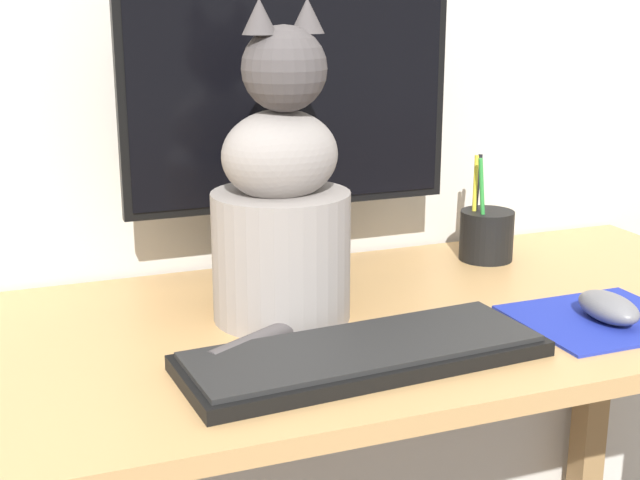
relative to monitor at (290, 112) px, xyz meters
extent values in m
cube|color=tan|center=(0.00, -0.19, -0.27)|extent=(1.35, 0.58, 0.02)
cube|color=olive|center=(0.64, 0.06, -0.63)|extent=(0.05, 0.05, 0.69)
cylinder|color=black|center=(0.00, 0.00, -0.25)|extent=(0.17, 0.17, 0.01)
cylinder|color=black|center=(0.00, 0.00, -0.19)|extent=(0.04, 0.04, 0.11)
cube|color=black|center=(0.00, 0.00, 0.03)|extent=(0.50, 0.02, 0.34)
cube|color=black|center=(0.00, -0.01, 0.03)|extent=(0.48, 0.00, 0.31)
cube|color=black|center=(-0.03, -0.34, -0.25)|extent=(0.45, 0.19, 0.02)
cube|color=black|center=(-0.03, -0.34, -0.24)|extent=(0.43, 0.17, 0.01)
cube|color=#1E2D9E|center=(0.33, -0.32, -0.25)|extent=(0.22, 0.19, 0.00)
ellipsoid|color=slate|center=(0.33, -0.33, -0.23)|extent=(0.06, 0.10, 0.04)
cylinder|color=gray|center=(-0.07, -0.15, -0.17)|extent=(0.21, 0.21, 0.17)
ellipsoid|color=gray|center=(-0.07, -0.15, -0.03)|extent=(0.18, 0.16, 0.12)
sphere|color=#474242|center=(-0.06, -0.17, 0.08)|extent=(0.13, 0.13, 0.11)
cone|color=#474242|center=(-0.10, -0.17, 0.14)|extent=(0.05, 0.05, 0.04)
cone|color=#474242|center=(-0.03, -0.16, 0.14)|extent=(0.05, 0.05, 0.04)
cylinder|color=#474242|center=(-0.10, -0.24, -0.24)|extent=(0.22, 0.14, 0.03)
cylinder|color=black|center=(0.34, -0.02, -0.22)|extent=(0.09, 0.09, 0.08)
cylinder|color=green|center=(0.32, -0.03, -0.15)|extent=(0.01, 0.02, 0.14)
cylinder|color=black|center=(0.32, 0.00, -0.15)|extent=(0.02, 0.01, 0.14)
cylinder|color=yellow|center=(0.32, 0.00, -0.15)|extent=(0.01, 0.02, 0.14)
camera|label=1|loc=(-0.43, -1.23, 0.17)|focal=50.00mm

